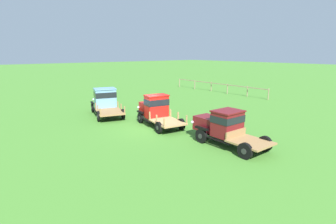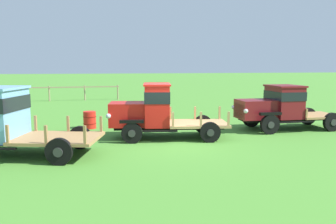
{
  "view_description": "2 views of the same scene",
  "coord_description": "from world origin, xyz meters",
  "px_view_note": "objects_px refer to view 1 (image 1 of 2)",
  "views": [
    {
      "loc": [
        15.13,
        -10.47,
        5.4
      ],
      "look_at": [
        0.19,
        1.53,
        1.0
      ],
      "focal_mm": 28.0,
      "sensor_mm": 36.0,
      "label": 1
    },
    {
      "loc": [
        -2.9,
        -12.31,
        3.0
      ],
      "look_at": [
        0.19,
        1.53,
        1.0
      ],
      "focal_mm": 35.0,
      "sensor_mm": 36.0,
      "label": 2
    }
  ],
  "objects_px": {
    "vintage_truck_midrow_center": "(224,126)",
    "oil_drum_beside_row": "(164,108)",
    "vintage_truck_foreground_near": "(105,101)",
    "vintage_truck_second_in_line": "(156,109)"
  },
  "relations": [
    {
      "from": "vintage_truck_midrow_center",
      "to": "oil_drum_beside_row",
      "type": "distance_m",
      "value": 9.07
    },
    {
      "from": "vintage_truck_foreground_near",
      "to": "oil_drum_beside_row",
      "type": "bearing_deg",
      "value": 55.35
    },
    {
      "from": "oil_drum_beside_row",
      "to": "vintage_truck_second_in_line",
      "type": "bearing_deg",
      "value": -46.7
    },
    {
      "from": "vintage_truck_midrow_center",
      "to": "vintage_truck_foreground_near",
      "type": "bearing_deg",
      "value": -170.24
    },
    {
      "from": "vintage_truck_foreground_near",
      "to": "oil_drum_beside_row",
      "type": "relative_size",
      "value": 7.06
    },
    {
      "from": "vintage_truck_second_in_line",
      "to": "vintage_truck_midrow_center",
      "type": "relative_size",
      "value": 1.02
    },
    {
      "from": "vintage_truck_foreground_near",
      "to": "vintage_truck_second_in_line",
      "type": "distance_m",
      "value": 5.79
    },
    {
      "from": "vintage_truck_foreground_near",
      "to": "vintage_truck_midrow_center",
      "type": "relative_size",
      "value": 1.16
    },
    {
      "from": "vintage_truck_midrow_center",
      "to": "oil_drum_beside_row",
      "type": "xyz_separation_m",
      "value": [
        -8.75,
        2.26,
        -0.7
      ]
    },
    {
      "from": "vintage_truck_second_in_line",
      "to": "oil_drum_beside_row",
      "type": "xyz_separation_m",
      "value": [
        -2.64,
        2.8,
        -0.74
      ]
    }
  ]
}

